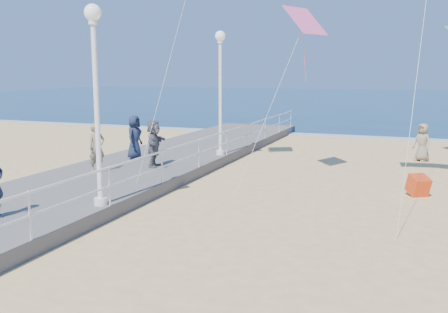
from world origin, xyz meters
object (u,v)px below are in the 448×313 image
(spectator_5, at_px, (154,143))
(beach_walker_c, at_px, (422,142))
(lamp_post_far, at_px, (220,80))
(spectator_4, at_px, (134,137))
(box_kite, at_px, (418,187))
(spectator_6, at_px, (97,148))
(lamp_post_mid, at_px, (96,85))

(spectator_5, distance_m, beach_walker_c, 12.15)
(lamp_post_far, xyz_separation_m, spectator_4, (-2.94, -2.29, -2.35))
(spectator_5, distance_m, box_kite, 9.55)
(spectator_5, height_order, spectator_6, spectator_5)
(spectator_5, relative_size, beach_walker_c, 1.05)
(lamp_post_mid, xyz_separation_m, beach_walker_c, (8.29, 12.87, -2.80))
(spectator_5, bearing_deg, beach_walker_c, -66.77)
(spectator_4, bearing_deg, beach_walker_c, -65.63)
(lamp_post_mid, xyz_separation_m, spectator_6, (-2.77, 3.82, -2.37))
(spectator_4, bearing_deg, spectator_6, 178.91)
(spectator_6, bearing_deg, lamp_post_mid, -120.73)
(lamp_post_mid, distance_m, beach_walker_c, 15.57)
(spectator_4, height_order, spectator_5, spectator_4)
(lamp_post_far, relative_size, spectator_4, 2.91)
(spectator_4, distance_m, box_kite, 11.16)
(spectator_4, xyz_separation_m, beach_walker_c, (11.23, 6.17, -0.46))
(lamp_post_mid, distance_m, spectator_4, 7.69)
(lamp_post_mid, relative_size, lamp_post_far, 1.00)
(lamp_post_far, distance_m, spectator_6, 6.34)
(lamp_post_far, bearing_deg, box_kite, -21.23)
(spectator_4, bearing_deg, lamp_post_mid, -160.72)
(lamp_post_far, xyz_separation_m, box_kite, (8.13, -3.16, -3.36))
(lamp_post_mid, bearing_deg, spectator_6, 125.99)
(lamp_post_mid, height_order, spectator_5, lamp_post_mid)
(beach_walker_c, relative_size, box_kite, 2.86)
(spectator_4, relative_size, spectator_5, 1.01)
(lamp_post_far, relative_size, box_kite, 8.87)
(spectator_6, height_order, box_kite, spectator_6)
(spectator_4, xyz_separation_m, box_kite, (11.08, -0.87, -1.01))
(spectator_6, distance_m, box_kite, 11.14)
(spectator_4, bearing_deg, box_kite, -98.88)
(spectator_4, height_order, beach_walker_c, spectator_4)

